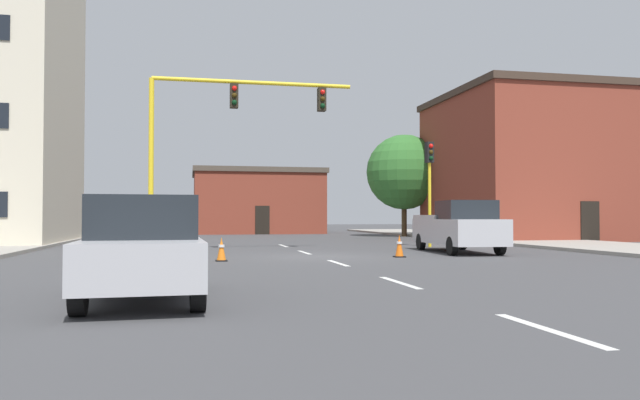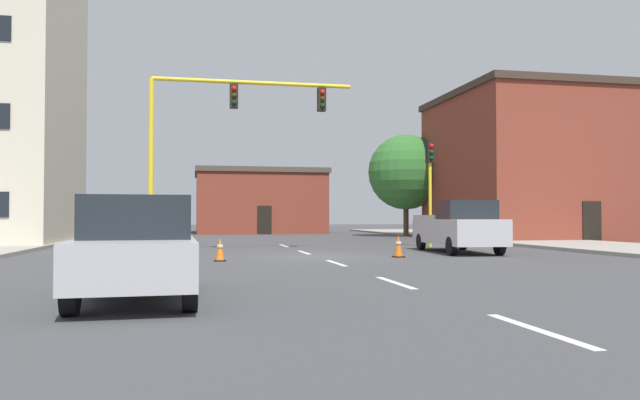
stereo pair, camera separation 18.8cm
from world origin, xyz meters
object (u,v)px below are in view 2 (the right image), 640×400
(traffic_cone_roadside_b, at_px, (220,249))
(traffic_signal_gantry, at_px, (180,195))
(traffic_light_pole_right, at_px, (430,170))
(traffic_cone_roadside_a, at_px, (398,246))
(pickup_truck_silver, at_px, (458,227))
(sedan_silver_near_left, at_px, (138,247))
(tree_right_far, at_px, (406,172))

(traffic_cone_roadside_b, bearing_deg, traffic_signal_gantry, 104.68)
(traffic_signal_gantry, height_order, traffic_light_pole_right, traffic_signal_gantry)
(traffic_cone_roadside_a, height_order, traffic_cone_roadside_b, traffic_cone_roadside_a)
(pickup_truck_silver, distance_m, sedan_silver_near_left, 15.80)
(pickup_truck_silver, bearing_deg, sedan_silver_near_left, -133.80)
(sedan_silver_near_left, height_order, traffic_cone_roadside_a, sedan_silver_near_left)
(traffic_light_pole_right, bearing_deg, tree_right_far, 74.88)
(tree_right_far, bearing_deg, traffic_cone_roadside_a, -110.25)
(traffic_signal_gantry, relative_size, tree_right_far, 1.26)
(traffic_cone_roadside_a, bearing_deg, tree_right_far, 69.75)
(traffic_cone_roadside_a, bearing_deg, pickup_truck_silver, 34.56)
(traffic_cone_roadside_b, bearing_deg, sedan_silver_near_left, -101.35)
(traffic_light_pole_right, height_order, traffic_cone_roadside_b, traffic_light_pole_right)
(traffic_light_pole_right, relative_size, sedan_silver_near_left, 1.05)
(sedan_silver_near_left, bearing_deg, traffic_cone_roadside_b, 78.65)
(traffic_light_pole_right, bearing_deg, traffic_cone_roadside_a, -120.18)
(traffic_light_pole_right, distance_m, tree_right_far, 14.25)
(pickup_truck_silver, height_order, sedan_silver_near_left, pickup_truck_silver)
(traffic_signal_gantry, bearing_deg, tree_right_far, 46.61)
(traffic_light_pole_right, distance_m, traffic_cone_roadside_a, 8.02)
(sedan_silver_near_left, height_order, traffic_cone_roadside_b, sedan_silver_near_left)
(sedan_silver_near_left, bearing_deg, traffic_light_pole_right, 53.65)
(traffic_light_pole_right, bearing_deg, traffic_cone_roadside_b, -144.38)
(traffic_cone_roadside_a, xyz_separation_m, traffic_cone_roadside_b, (-6.05, -0.61, -0.02))
(traffic_cone_roadside_b, bearing_deg, tree_right_far, 56.98)
(traffic_signal_gantry, distance_m, traffic_cone_roadside_b, 5.56)
(traffic_signal_gantry, xyz_separation_m, sedan_silver_near_left, (-0.40, -13.68, -1.34))
(sedan_silver_near_left, bearing_deg, pickup_truck_silver, 46.20)
(traffic_cone_roadside_a, relative_size, traffic_cone_roadside_b, 1.05)
(traffic_signal_gantry, xyz_separation_m, pickup_truck_silver, (10.54, -2.28, -1.25))
(pickup_truck_silver, xyz_separation_m, traffic_cone_roadside_b, (-9.21, -2.79, -0.61))
(tree_right_far, xyz_separation_m, sedan_silver_near_left, (-15.19, -29.33, -3.54))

